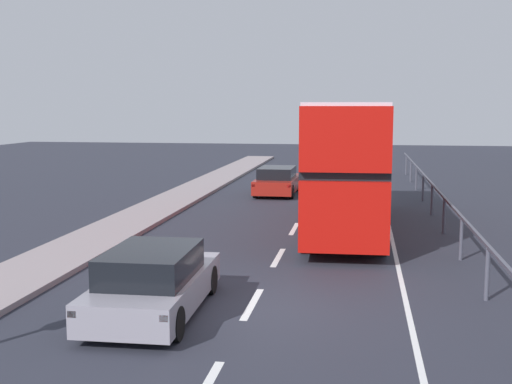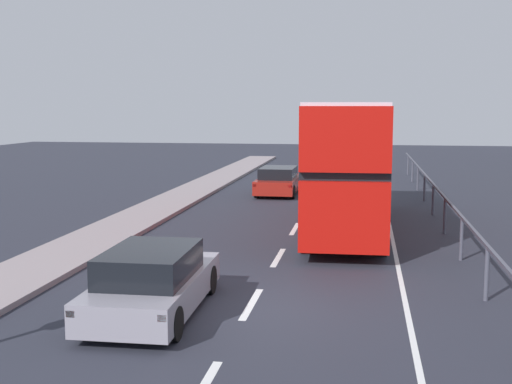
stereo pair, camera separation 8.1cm
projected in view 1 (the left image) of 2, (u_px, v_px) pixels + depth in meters
name	position (u px, v px, depth m)	size (l,w,h in m)	color
ground_plane	(250.00, 310.00, 13.71)	(74.42, 120.00, 0.10)	#292B36
lane_paint_markings	(351.00, 236.00, 21.37)	(3.42, 46.00, 0.01)	silver
bridge_side_railing	(445.00, 204.00, 21.58)	(0.10, 42.00, 1.24)	#494957
double_decker_bus_red	(344.00, 162.00, 22.47)	(2.77, 11.39, 4.33)	red
hatchback_car_near	(154.00, 282.00, 13.24)	(1.97, 4.47, 1.39)	gray
sedan_car_ahead	(277.00, 181.00, 31.36)	(1.91, 4.28, 1.33)	maroon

